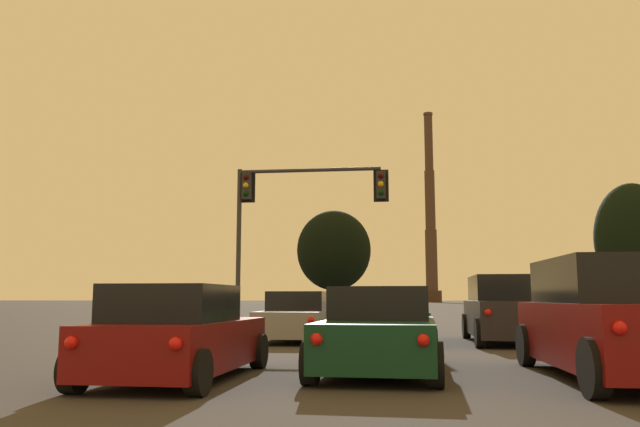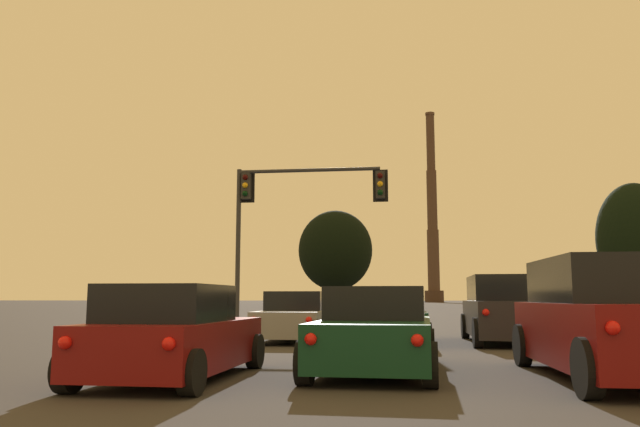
% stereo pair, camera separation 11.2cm
% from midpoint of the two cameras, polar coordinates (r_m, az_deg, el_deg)
% --- Properties ---
extents(suv_right_lane_front, '(2.19, 4.94, 1.86)m').
position_cam_midpoint_polar(suv_right_lane_front, '(18.32, 16.69, -8.47)').
color(suv_right_lane_front, '#232328').
rests_on(suv_right_lane_front, ground_plane).
extents(sedan_center_lane_second, '(2.15, 4.77, 1.43)m').
position_cam_midpoint_polar(sedan_center_lane_second, '(10.93, 5.52, -10.68)').
color(sedan_center_lane_second, '#0F3823').
rests_on(sedan_center_lane_second, ground_plane).
extents(sedan_center_lane_front, '(2.00, 4.71, 1.43)m').
position_cam_midpoint_polar(sedan_center_lane_front, '(17.84, 6.83, -9.51)').
color(sedan_center_lane_front, '#0F3823').
rests_on(sedan_center_lane_front, ground_plane).
extents(suv_right_lane_second, '(2.18, 4.93, 1.86)m').
position_cam_midpoint_polar(suv_right_lane_second, '(10.68, 25.24, -8.83)').
color(suv_right_lane_second, maroon).
rests_on(suv_right_lane_second, ground_plane).
extents(sedan_left_lane_front, '(2.00, 4.71, 1.43)m').
position_cam_midpoint_polar(sedan_left_lane_front, '(18.57, -1.97, -9.49)').
color(sedan_left_lane_front, gray).
rests_on(sedan_left_lane_front, ground_plane).
extents(hatchback_left_lane_second, '(1.96, 4.13, 1.44)m').
position_cam_midpoint_polar(hatchback_left_lane_second, '(9.99, -12.86, -10.83)').
color(hatchback_left_lane_second, maroon).
rests_on(hatchback_left_lane_second, ground_plane).
extents(traffic_light_overhead_left, '(6.00, 0.50, 6.24)m').
position_cam_midpoint_polar(traffic_light_overhead_left, '(24.07, -2.88, 0.78)').
color(traffic_light_overhead_left, '#2D2D30').
rests_on(traffic_light_overhead_left, ground_plane).
extents(smokestack, '(5.33, 5.33, 55.06)m').
position_cam_midpoint_polar(smokestack, '(181.02, 10.27, -1.16)').
color(smokestack, '#3C2B22').
rests_on(smokestack, ground_plane).
extents(treeline_far_left, '(9.35, 8.41, 15.75)m').
position_cam_midpoint_polar(treeline_far_left, '(87.95, 26.90, -2.07)').
color(treeline_far_left, black).
rests_on(treeline_far_left, ground_plane).
extents(treeline_right_mid, '(10.59, 9.53, 13.76)m').
position_cam_midpoint_polar(treeline_right_mid, '(89.51, 1.45, -3.39)').
color(treeline_right_mid, black).
rests_on(treeline_right_mid, ground_plane).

